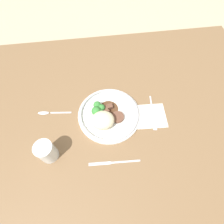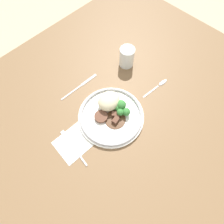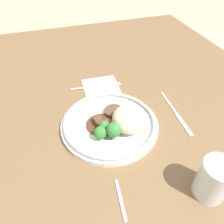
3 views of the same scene
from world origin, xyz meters
The scene contains 7 objects.
ground_plane centered at (0.00, 0.00, 0.00)m, with size 8.00×8.00×0.00m, color tan.
dining_table centered at (0.00, 0.00, 0.02)m, with size 1.59×1.19×0.05m.
napkin centered at (-0.18, -0.02, 0.05)m, with size 0.15×0.13×0.00m.
plate centered at (0.01, -0.04, 0.07)m, with size 0.28×0.28×0.08m.
juice_glass centered at (0.26, 0.11, 0.09)m, with size 0.07×0.07×0.10m.
fork centered at (-0.20, -0.01, 0.05)m, with size 0.03×0.18×0.00m.
knife centered at (0.01, 0.17, 0.05)m, with size 0.21×0.02×0.00m.
Camera 3 is at (0.43, -0.17, 0.51)m, focal length 35.00 mm.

